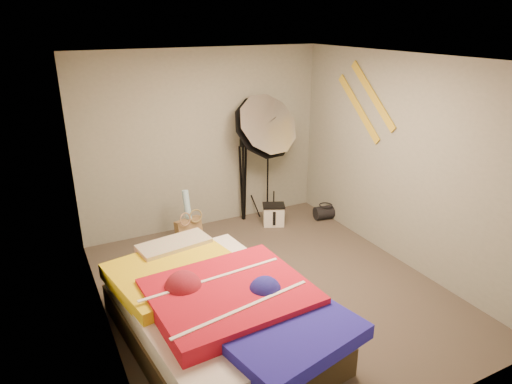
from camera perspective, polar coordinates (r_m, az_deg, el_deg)
floor at (r=5.24m, az=2.06°, el=-12.06°), size 4.00×4.00×0.00m
ceiling at (r=4.41m, az=2.50°, el=16.33°), size 4.00×4.00×0.00m
wall_back at (r=6.42m, az=-6.54°, el=6.35°), size 3.50×0.00×3.50m
wall_front at (r=3.25m, az=19.99°, el=-10.00°), size 3.50×0.00×3.50m
wall_left at (r=4.17m, az=-19.27°, el=-2.93°), size 0.00×4.00×4.00m
wall_right at (r=5.70m, az=17.83°, el=3.60°), size 0.00×4.00×4.00m
tote_bag at (r=6.16m, az=-8.36°, el=-4.96°), size 0.39×0.25×0.38m
wrapping_roll at (r=6.12m, az=-8.42°, el=-3.18°), size 0.12×0.22×0.75m
camera_case at (r=6.68m, az=2.21°, el=-2.95°), size 0.35×0.31×0.29m
duffel_bag at (r=6.98m, az=8.66°, el=-2.54°), size 0.36×0.25×0.20m
wall_stripe_upper at (r=5.96m, az=14.38°, el=11.61°), size 0.02×0.91×0.78m
wall_stripe_lower at (r=6.18m, az=12.69°, el=10.18°), size 0.02×0.91×0.78m
bed at (r=4.38m, az=-4.85°, el=-14.53°), size 1.81×2.47×0.63m
photo_umbrella at (r=6.39m, az=0.96°, el=8.00°), size 1.12×0.78×1.98m
camera_tripod at (r=6.66m, az=-1.60°, el=2.24°), size 0.08×0.08×1.25m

